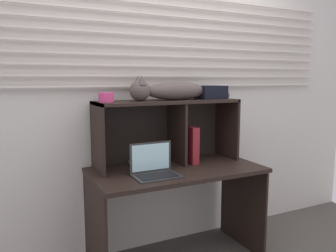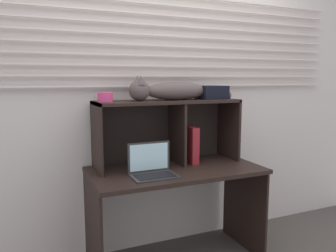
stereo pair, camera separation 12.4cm
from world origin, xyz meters
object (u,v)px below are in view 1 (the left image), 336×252
object	(u,v)px
binder_upright	(188,144)
small_basket	(106,97)
laptop	(154,169)
cat	(170,91)
storage_box	(211,92)
book_stack	(146,165)

from	to	relation	value
binder_upright	small_basket	distance (m)	0.77
small_basket	binder_upright	bearing A→B (deg)	0.00
laptop	binder_upright	world-z (taller)	binder_upright
cat	storage_box	world-z (taller)	cat
laptop	small_basket	xyz separation A→B (m)	(-0.26, 0.25, 0.48)
small_basket	storage_box	world-z (taller)	storage_box
small_basket	cat	bearing A→B (deg)	-0.00
laptop	small_basket	bearing A→B (deg)	136.07
laptop	small_basket	size ratio (longest dim) A/B	2.91
laptop	storage_box	size ratio (longest dim) A/B	1.44
laptop	binder_upright	bearing A→B (deg)	31.52
binder_upright	storage_box	size ratio (longest dim) A/B	1.33
book_stack	storage_box	size ratio (longest dim) A/B	1.21
binder_upright	book_stack	bearing A→B (deg)	-179.30
binder_upright	book_stack	distance (m)	0.39
laptop	binder_upright	distance (m)	0.48
cat	laptop	size ratio (longest dim) A/B	2.76
laptop	binder_upright	size ratio (longest dim) A/B	1.08
cat	storage_box	size ratio (longest dim) A/B	3.96
laptop	storage_box	world-z (taller)	storage_box
small_basket	book_stack	bearing A→B (deg)	-0.85
laptop	cat	bearing A→B (deg)	45.68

